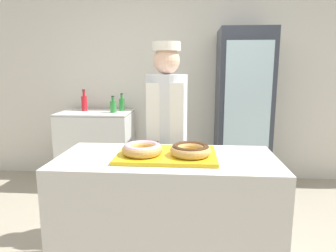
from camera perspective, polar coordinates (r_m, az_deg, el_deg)
wall_back at (r=3.96m, az=2.28°, el=9.48°), size 8.00×0.06×2.70m
display_counter at (r=2.08m, az=-0.22°, el=-17.68°), size 1.39×0.64×0.89m
serving_tray at (r=1.91m, az=-0.23°, el=-5.52°), size 0.62×0.42×0.02m
donut_light_glaze at (r=1.87m, az=-4.92°, el=-4.31°), size 0.25×0.25×0.07m
donut_chocolate_glaze at (r=1.85m, az=4.31°, el=-4.50°), size 0.25×0.25×0.07m
brownie_back_left at (r=2.05m, az=-3.20°, el=-3.61°), size 0.09×0.09×0.03m
brownie_back_right at (r=2.03m, az=3.40°, el=-3.73°), size 0.09×0.09×0.03m
baker_person at (r=2.50m, az=-0.30°, el=-2.12°), size 0.34×0.34×1.65m
beverage_fridge at (r=3.67m, az=13.99°, el=2.74°), size 0.61×0.61×1.89m
chest_freezer at (r=3.90m, az=-13.38°, el=-3.98°), size 0.87×0.60×0.92m
bottle_green at (r=3.70m, az=-10.41°, el=3.75°), size 0.07×0.07×0.20m
bottle_green_b at (r=3.84m, az=-8.78°, el=4.16°), size 0.07×0.07×0.22m
bottle_red at (r=3.94m, az=-15.66°, el=4.32°), size 0.07×0.07×0.27m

